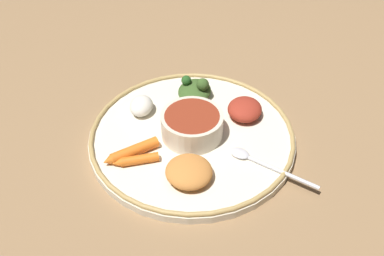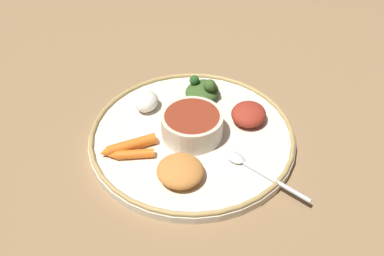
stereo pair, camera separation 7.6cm
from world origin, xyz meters
name	(u,v)px [view 2 (the right image)]	position (x,y,z in m)	size (l,w,h in m)	color
ground_plane	(192,140)	(0.00, 0.00, 0.00)	(2.40, 2.40, 0.00)	olive
platter	(192,137)	(0.00, 0.00, 0.01)	(0.37, 0.37, 0.01)	beige
platter_rim	(192,133)	(0.00, 0.00, 0.02)	(0.36, 0.36, 0.01)	tan
center_bowl	(192,124)	(0.00, 0.00, 0.04)	(0.11, 0.11, 0.04)	beige
spoon	(253,168)	(0.11, 0.08, 0.02)	(0.14, 0.11, 0.01)	silver
greens_pile	(202,91)	(-0.10, 0.04, 0.03)	(0.10, 0.10, 0.05)	#385623
carrot_near_spoon	(129,146)	(0.01, -0.11, 0.02)	(0.04, 0.10, 0.02)	orange
carrot_outer	(132,154)	(0.03, -0.11, 0.02)	(0.02, 0.08, 0.02)	orange
mound_beet	(249,114)	(-0.01, 0.11, 0.03)	(0.07, 0.06, 0.03)	maroon
mound_squash	(180,171)	(0.09, -0.04, 0.03)	(0.07, 0.08, 0.03)	#C67A38
mound_rice_white	(147,102)	(-0.09, -0.07, 0.03)	(0.05, 0.04, 0.03)	silver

